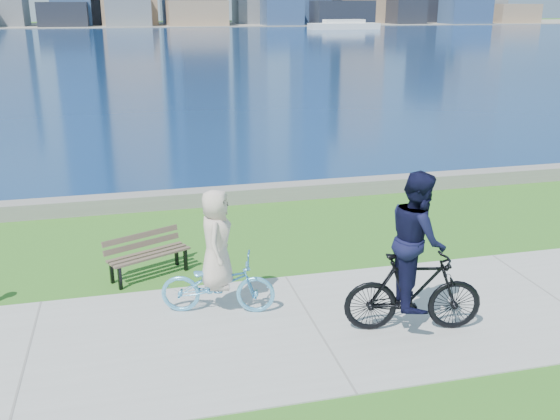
{
  "coord_description": "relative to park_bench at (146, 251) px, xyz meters",
  "views": [
    {
      "loc": [
        -2.44,
        -7.78,
        4.52
      ],
      "look_at": [
        0.0,
        2.16,
        1.1
      ],
      "focal_mm": 40.0,
      "sensor_mm": 36.0,
      "label": 1
    }
  ],
  "objects": [
    {
      "name": "concrete_path",
      "position": [
        2.3,
        -2.42,
        -0.44
      ],
      "size": [
        80.0,
        3.5,
        0.02
      ],
      "primitive_type": "cube",
      "color": "#A6A6A1",
      "rests_on": "ground"
    },
    {
      "name": "ground",
      "position": [
        2.3,
        -2.42,
        -0.45
      ],
      "size": [
        320.0,
        320.0,
        0.0
      ],
      "primitive_type": "plane",
      "color": "#2D6B1C",
      "rests_on": "ground"
    },
    {
      "name": "cyclist_man",
      "position": [
        3.61,
        -2.87,
        0.56
      ],
      "size": [
        0.96,
        2.04,
        2.36
      ],
      "rotation": [
        0.0,
        0.0,
        1.36
      ],
      "color": "black",
      "rests_on": "ground"
    },
    {
      "name": "cyclist_woman",
      "position": [
        1.0,
        -1.65,
        0.29
      ],
      "size": [
        1.03,
        1.83,
        1.94
      ],
      "rotation": [
        0.0,
        0.0,
        1.31
      ],
      "color": "#62BEEF",
      "rests_on": "ground"
    },
    {
      "name": "ferry_far",
      "position": [
        37.58,
        96.92,
        0.24
      ],
      "size": [
        12.27,
        3.51,
        1.67
      ],
      "color": "white",
      "rests_on": "ground"
    },
    {
      "name": "seawall",
      "position": [
        2.3,
        3.78,
        -0.27
      ],
      "size": [
        90.0,
        0.5,
        0.35
      ],
      "primitive_type": "cube",
      "color": "gray",
      "rests_on": "ground"
    },
    {
      "name": "bay_water",
      "position": [
        2.3,
        69.58,
        -0.44
      ],
      "size": [
        320.0,
        131.0,
        0.01
      ],
      "primitive_type": "cube",
      "color": "navy",
      "rests_on": "ground"
    },
    {
      "name": "far_shore",
      "position": [
        2.3,
        127.58,
        -0.39
      ],
      "size": [
        320.0,
        30.0,
        0.12
      ],
      "primitive_type": "cube",
      "color": "gray",
      "rests_on": "ground"
    },
    {
      "name": "park_bench",
      "position": [
        0.0,
        0.0,
        0.0
      ],
      "size": [
        1.49,
        1.04,
        0.73
      ],
      "rotation": [
        0.0,
        0.0,
        0.43
      ],
      "color": "black",
      "rests_on": "ground"
    }
  ]
}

